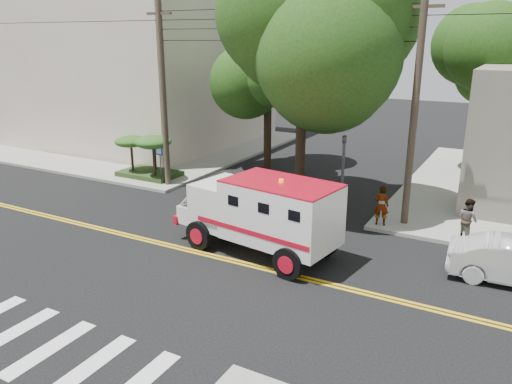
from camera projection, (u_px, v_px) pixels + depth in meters
The scene contains 14 objects.
ground at pixel (187, 250), 18.00m from camera, with size 100.00×100.00×0.00m, color black.
sidewalk_nw at pixel (146, 144), 35.49m from camera, with size 17.00×17.00×0.15m, color gray.
building_left at pixel (134, 69), 36.15m from camera, with size 16.00×14.00×10.00m, color #BBAC9A.
utility_pole_left at pixel (164, 98), 24.26m from camera, with size 0.28×0.28×9.00m, color #382D23.
utility_pole_right at pixel (414, 115), 18.95m from camera, with size 0.28×0.28×9.00m, color #382D23.
tree_main at pixel (310, 41), 20.16m from camera, with size 6.08×5.70×9.85m.
tree_left at pixel (271, 68), 27.39m from camera, with size 4.48×4.20×7.70m.
tree_right at pixel (509, 63), 25.31m from camera, with size 4.80×4.50×8.20m.
traffic_signal at pixel (343, 169), 20.27m from camera, with size 0.15×0.18×3.60m.
accessibility_sign at pixel (160, 159), 25.61m from camera, with size 0.45×0.10×2.02m.
palm_planter at pixel (147, 149), 26.48m from camera, with size 3.52×2.63×2.36m.
armored_truck at pixel (262, 211), 17.30m from camera, with size 6.32×3.17×2.76m.
pedestrian_a at pixel (381, 205), 19.78m from camera, with size 0.59×0.39×1.62m, color gray.
pedestrian_b at pixel (468, 219), 18.31m from camera, with size 0.77×0.60×1.59m, color gray.
Camera 1 is at (10.17, -13.31, 7.35)m, focal length 35.00 mm.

